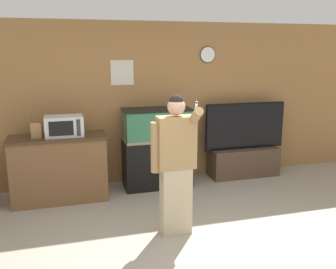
# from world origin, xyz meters

# --- Properties ---
(ground_plane) EXTENTS (18.00, 18.00, 0.00)m
(ground_plane) POSITION_xyz_m (0.00, 0.00, 0.00)
(ground_plane) COLOR gray
(wall_back_paneled) EXTENTS (10.00, 0.08, 2.60)m
(wall_back_paneled) POSITION_xyz_m (0.00, 2.75, 1.30)
(wall_back_paneled) COLOR olive
(wall_back_paneled) RESTS_ON ground_plane
(counter_island) EXTENTS (1.36, 0.58, 0.96)m
(counter_island) POSITION_xyz_m (-1.46, 2.20, 0.48)
(counter_island) COLOR brown
(counter_island) RESTS_ON ground_plane
(microwave) EXTENTS (0.53, 0.34, 0.29)m
(microwave) POSITION_xyz_m (-1.35, 2.18, 1.10)
(microwave) COLOR silver
(microwave) RESTS_ON counter_island
(knife_block) EXTENTS (0.14, 0.10, 0.32)m
(knife_block) POSITION_xyz_m (-1.73, 2.16, 1.07)
(knife_block) COLOR olive
(knife_block) RESTS_ON counter_island
(aquarium_on_stand) EXTENTS (1.06, 0.49, 1.27)m
(aquarium_on_stand) POSITION_xyz_m (0.05, 2.36, 0.64)
(aquarium_on_stand) COLOR black
(aquarium_on_stand) RESTS_ON ground_plane
(tv_on_stand) EXTENTS (1.44, 0.40, 1.28)m
(tv_on_stand) POSITION_xyz_m (1.62, 2.44, 0.38)
(tv_on_stand) COLOR #4C3828
(tv_on_stand) RESTS_ON ground_plane
(person_standing) EXTENTS (0.53, 0.40, 1.67)m
(person_standing) POSITION_xyz_m (-0.14, 0.77, 0.87)
(person_standing) COLOR #BCAD89
(person_standing) RESTS_ON ground_plane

